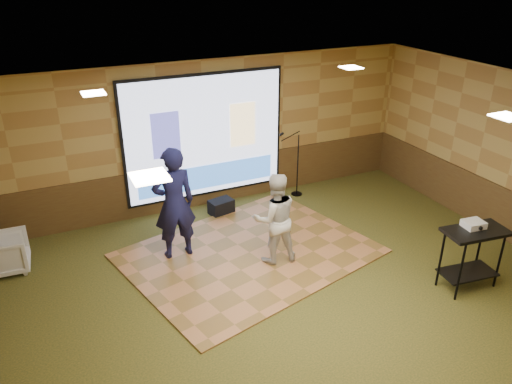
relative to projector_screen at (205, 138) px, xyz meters
name	(u,v)px	position (x,y,z in m)	size (l,w,h in m)	color
ground	(284,294)	(0.00, -3.44, -1.47)	(9.00, 9.00, 0.00)	#283116
room_shell	(287,169)	(0.00, -3.44, 0.62)	(9.04, 7.04, 3.02)	#A98B46
wainscot_back	(207,183)	(0.00, 0.04, -1.00)	(9.00, 0.04, 0.95)	#4A2D18
wainscot_right	(499,211)	(4.48, -3.44, -1.00)	(0.04, 7.00, 0.95)	#4A2D18
projector_screen	(205,138)	(0.00, 0.00, 0.00)	(3.32, 0.06, 2.52)	black
downlight_nw	(93,93)	(-2.20, -1.64, 1.50)	(0.32, 0.32, 0.02)	beige
downlight_ne	(351,67)	(2.20, -1.64, 1.50)	(0.32, 0.32, 0.02)	beige
downlight_sw	(150,177)	(-2.20, -4.94, 1.50)	(0.32, 0.32, 0.02)	beige
downlight_se	(507,117)	(2.20, -4.94, 1.50)	(0.32, 0.32, 0.02)	beige
dance_floor	(249,253)	(-0.01, -2.15, -1.46)	(4.04, 3.07, 0.03)	#AA6D3E
player_left	(174,203)	(-1.17, -1.68, -0.46)	(0.72, 0.47, 1.97)	#13143D
player_right	(275,218)	(0.29, -2.53, -0.65)	(0.77, 0.60, 1.59)	beige
av_table	(473,247)	(2.71, -4.45, -0.76)	(0.96, 0.51, 1.01)	black
projector	(474,224)	(2.74, -4.36, -0.41)	(0.31, 0.25, 0.10)	silver
mic_stand	(295,174)	(1.88, -0.36, -0.98)	(0.58, 0.24, 1.48)	black
banquet_chair	(6,253)	(-3.84, -0.93, -1.16)	(0.68, 0.70, 0.63)	gray
duffel_bag	(221,207)	(0.10, -0.50, -1.33)	(0.47, 0.32, 0.29)	black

